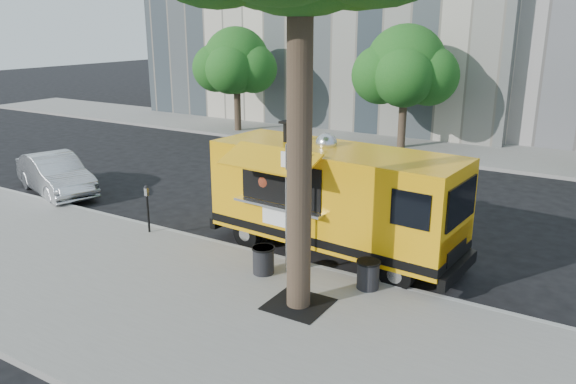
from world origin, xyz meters
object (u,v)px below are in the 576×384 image
(far_tree_b, at_px, (406,66))
(trash_bin_right, at_px, (368,274))
(trash_bin_left, at_px, (263,259))
(parking_meter, at_px, (147,203))
(sign_post, at_px, (287,201))
(far_tree_a, at_px, (236,61))
(sedan, at_px, (56,174))
(food_truck, at_px, (333,197))

(far_tree_b, bearing_deg, trash_bin_right, -72.26)
(trash_bin_left, bearing_deg, parking_meter, 172.26)
(sign_post, bearing_deg, parking_meter, 177.48)
(parking_meter, xyz_separation_m, trash_bin_left, (4.15, -0.56, -0.49))
(far_tree_b, height_order, parking_meter, far_tree_b)
(trash_bin_right, bearing_deg, far_tree_a, 134.65)
(far_tree_b, relative_size, sedan, 1.33)
(food_truck, bearing_deg, parking_meter, -158.14)
(sedan, xyz_separation_m, trash_bin_left, (9.84, -1.91, -0.19))
(far_tree_b, height_order, sign_post, far_tree_b)
(far_tree_a, height_order, trash_bin_right, far_tree_a)
(parking_meter, bearing_deg, trash_bin_left, -7.74)
(sedan, bearing_deg, parking_meter, -85.11)
(trash_bin_left, bearing_deg, sedan, 169.00)
(parking_meter, distance_m, sedan, 5.86)
(far_tree_b, height_order, trash_bin_right, far_tree_b)
(far_tree_a, relative_size, sedan, 1.30)
(far_tree_b, bearing_deg, food_truck, -77.26)
(far_tree_b, height_order, food_truck, far_tree_b)
(far_tree_a, height_order, parking_meter, far_tree_a)
(sign_post, bearing_deg, far_tree_b, 100.15)
(sign_post, relative_size, parking_meter, 2.25)
(far_tree_b, xyz_separation_m, sedan, (-7.69, -12.70, -3.15))
(trash_bin_right, bearing_deg, trash_bin_left, -166.92)
(far_tree_a, relative_size, far_tree_b, 0.97)
(food_truck, height_order, trash_bin_left, food_truck)
(food_truck, bearing_deg, trash_bin_right, -38.35)
(far_tree_a, height_order, trash_bin_left, far_tree_a)
(food_truck, xyz_separation_m, trash_bin_left, (-0.68, -2.09, -1.04))
(far_tree_b, relative_size, trash_bin_left, 8.67)
(parking_meter, height_order, food_truck, food_truck)
(far_tree_a, xyz_separation_m, far_tree_b, (9.00, 0.40, 0.06))
(sedan, relative_size, trash_bin_left, 6.51)
(far_tree_a, distance_m, far_tree_b, 9.01)
(parking_meter, bearing_deg, sign_post, -2.52)
(sedan, height_order, trash_bin_right, sedan)
(parking_meter, distance_m, food_truck, 5.10)
(trash_bin_right, bearing_deg, sign_post, -174.66)
(far_tree_b, relative_size, sign_post, 1.83)
(far_tree_a, relative_size, parking_meter, 4.01)
(sign_post, xyz_separation_m, sedan, (-10.24, 1.55, -1.17))
(far_tree_a, distance_m, sign_post, 18.14)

